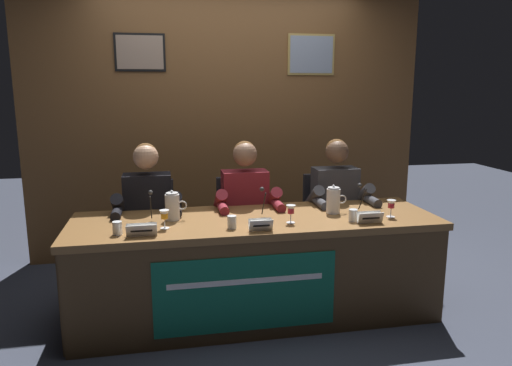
{
  "coord_description": "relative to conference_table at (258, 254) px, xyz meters",
  "views": [
    {
      "loc": [
        -0.62,
        -3.21,
        1.63
      ],
      "look_at": [
        0.0,
        0.0,
        0.97
      ],
      "focal_mm": 33.69,
      "sensor_mm": 36.0,
      "label": 1
    }
  ],
  "objects": [
    {
      "name": "chair_center",
      "position": [
        0.0,
        0.69,
        -0.06
      ],
      "size": [
        0.44,
        0.44,
        0.89
      ],
      "color": "black",
      "rests_on": "ground_plane"
    },
    {
      "name": "chair_left",
      "position": [
        -0.75,
        0.69,
        -0.06
      ],
      "size": [
        0.44,
        0.44,
        0.89
      ],
      "color": "black",
      "rests_on": "ground_plane"
    },
    {
      "name": "water_cup_left",
      "position": [
        -0.92,
        -0.12,
        0.27
      ],
      "size": [
        0.06,
        0.06,
        0.08
      ],
      "color": "silver",
      "rests_on": "conference_table"
    },
    {
      "name": "juice_glass_right",
      "position": [
        0.94,
        -0.06,
        0.32
      ],
      "size": [
        0.06,
        0.06,
        0.12
      ],
      "color": "white",
      "rests_on": "conference_table"
    },
    {
      "name": "microphone_right",
      "position": [
        0.78,
        0.03,
        0.31
      ],
      "size": [
        0.06,
        0.17,
        0.22
      ],
      "color": "black",
      "rests_on": "conference_table"
    },
    {
      "name": "wall_back_panelled",
      "position": [
        0.0,
        1.5,
        0.82
      ],
      "size": [
        3.77,
        0.14,
        2.6
      ],
      "color": "brown",
      "rests_on": "ground_plane"
    },
    {
      "name": "water_pitcher_left_side",
      "position": [
        -0.57,
        0.16,
        0.33
      ],
      "size": [
        0.15,
        0.1,
        0.21
      ],
      "color": "silver",
      "rests_on": "conference_table"
    },
    {
      "name": "ground_plane",
      "position": [
        0.0,
        0.1,
        -0.49
      ],
      "size": [
        12.0,
        12.0,
        0.0
      ],
      "primitive_type": "plane",
      "color": "#383D4C"
    },
    {
      "name": "nameplate_right",
      "position": [
        0.73,
        -0.18,
        0.28
      ],
      "size": [
        0.18,
        0.06,
        0.08
      ],
      "color": "white",
      "rests_on": "conference_table"
    },
    {
      "name": "nameplate_center",
      "position": [
        -0.03,
        -0.22,
        0.28
      ],
      "size": [
        0.15,
        0.06,
        0.08
      ],
      "color": "white",
      "rests_on": "conference_table"
    },
    {
      "name": "chair_right",
      "position": [
        0.76,
        0.69,
        -0.06
      ],
      "size": [
        0.44,
        0.44,
        0.89
      ],
      "color": "black",
      "rests_on": "ground_plane"
    },
    {
      "name": "panelist_left",
      "position": [
        -0.75,
        0.49,
        0.22
      ],
      "size": [
        0.51,
        0.48,
        1.22
      ],
      "color": "black",
      "rests_on": "ground_plane"
    },
    {
      "name": "nameplate_left",
      "position": [
        -0.77,
        -0.19,
        0.28
      ],
      "size": [
        0.19,
        0.06,
        0.08
      ],
      "color": "white",
      "rests_on": "conference_table"
    },
    {
      "name": "conference_table",
      "position": [
        0.0,
        0.0,
        0.0
      ],
      "size": [
        2.57,
        0.81,
        0.72
      ],
      "color": "brown",
      "rests_on": "ground_plane"
    },
    {
      "name": "panelist_center",
      "position": [
        0.0,
        0.49,
        0.22
      ],
      "size": [
        0.51,
        0.48,
        1.22
      ],
      "color": "black",
      "rests_on": "ground_plane"
    },
    {
      "name": "water_pitcher_right_side",
      "position": [
        0.58,
        0.12,
        0.33
      ],
      "size": [
        0.15,
        0.1,
        0.21
      ],
      "color": "silver",
      "rests_on": "conference_table"
    },
    {
      "name": "panelist_right",
      "position": [
        0.76,
        0.49,
        0.22
      ],
      "size": [
        0.51,
        0.48,
        1.22
      ],
      "color": "black",
      "rests_on": "ground_plane"
    },
    {
      "name": "water_cup_right",
      "position": [
        0.64,
        -0.12,
        0.27
      ],
      "size": [
        0.06,
        0.06,
        0.08
      ],
      "color": "silver",
      "rests_on": "conference_table"
    },
    {
      "name": "juice_glass_center",
      "position": [
        0.21,
        -0.07,
        0.32
      ],
      "size": [
        0.06,
        0.06,
        0.12
      ],
      "color": "white",
      "rests_on": "conference_table"
    },
    {
      "name": "juice_glass_left",
      "position": [
        -0.63,
        -0.04,
        0.32
      ],
      "size": [
        0.06,
        0.06,
        0.12
      ],
      "color": "white",
      "rests_on": "conference_table"
    },
    {
      "name": "microphone_left",
      "position": [
        -0.72,
        0.08,
        0.31
      ],
      "size": [
        0.06,
        0.17,
        0.22
      ],
      "color": "black",
      "rests_on": "conference_table"
    },
    {
      "name": "water_cup_center",
      "position": [
        -0.2,
        -0.12,
        0.27
      ],
      "size": [
        0.06,
        0.06,
        0.08
      ],
      "color": "silver",
      "rests_on": "conference_table"
    },
    {
      "name": "microphone_center",
      "position": [
        0.05,
        0.04,
        0.31
      ],
      "size": [
        0.06,
        0.17,
        0.22
      ],
      "color": "black",
      "rests_on": "conference_table"
    }
  ]
}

